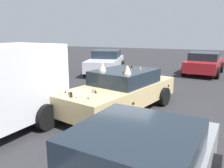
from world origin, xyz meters
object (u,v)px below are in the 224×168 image
object	(u,v)px
parked_sedan_far_right	(25,59)
art_car_decorated	(121,90)
parked_sedan_behind_right	(106,62)
parked_sedan_behind_left	(204,63)
parked_sedan_far_left	(0,65)

from	to	relation	value
parked_sedan_far_right	art_car_decorated	bearing A→B (deg)	-131.85
parked_sedan_behind_right	parked_sedan_behind_left	bearing A→B (deg)	95.55
art_car_decorated	parked_sedan_far_left	size ratio (longest dim) A/B	1.11
parked_sedan_far_left	parked_sedan_behind_right	bearing A→B (deg)	-54.51
parked_sedan_far_right	parked_sedan_behind_left	xyz separation A→B (m)	(2.30, -12.13, 0.02)
parked_sedan_far_right	parked_sedan_behind_left	size ratio (longest dim) A/B	1.12
art_car_decorated	parked_sedan_behind_right	xyz separation A→B (m)	(6.59, 3.43, 0.02)
art_car_decorated	parked_sedan_far_right	size ratio (longest dim) A/B	1.03
art_car_decorated	parked_sedan_far_right	bearing A→B (deg)	-107.16
parked_sedan_far_right	parked_sedan_far_left	size ratio (longest dim) A/B	1.08
parked_sedan_behind_left	parked_sedan_far_left	size ratio (longest dim) A/B	0.96
parked_sedan_behind_right	parked_sedan_far_left	bearing A→B (deg)	-63.81
parked_sedan_behind_right	art_car_decorated	bearing A→B (deg)	15.43
art_car_decorated	parked_sedan_far_left	distance (m)	8.78
art_car_decorated	parked_sedan_far_left	bearing A→B (deg)	-92.68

